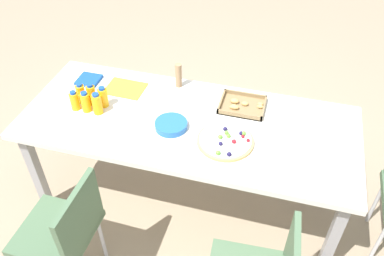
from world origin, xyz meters
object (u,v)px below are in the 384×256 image
plate_stack (171,125)px  napkin_stack (89,80)px  juice_bottle_4 (92,94)px  snack_tray (242,105)px  cardboard_tube (179,75)px  fruit_pizza (226,141)px  chair_near_left (65,229)px  juice_bottle_5 (103,98)px  paper_folder (125,88)px  juice_bottle_2 (97,104)px  party_table (188,129)px  juice_bottle_3 (81,93)px  juice_bottle_1 (86,102)px  juice_bottle_0 (75,101)px

plate_stack → napkin_stack: (-0.70, 0.31, -0.01)m
juice_bottle_4 → plate_stack: 0.57m
snack_tray → cardboard_tube: cardboard_tube is taller
fruit_pizza → chair_near_left: bearing=-138.3°
juice_bottle_5 → paper_folder: (0.06, 0.21, -0.06)m
juice_bottle_2 → juice_bottle_4: size_ratio=0.98×
napkin_stack → party_table: bearing=-16.0°
juice_bottle_5 → paper_folder: juice_bottle_5 is taller
juice_bottle_2 → juice_bottle_5: (0.01, 0.07, -0.00)m
juice_bottle_3 → party_table: bearing=-0.2°
juice_bottle_1 → juice_bottle_5: bearing=40.1°
snack_tray → paper_folder: (-0.80, -0.02, -0.01)m
juice_bottle_0 → plate_stack: 0.64m
fruit_pizza → plate_stack: 0.35m
juice_bottle_1 → paper_folder: 0.32m
juice_bottle_4 → juice_bottle_5: size_ratio=1.05×
juice_bottle_4 → cardboard_tube: bearing=34.8°
juice_bottle_3 → plate_stack: (0.63, -0.09, -0.05)m
snack_tray → napkin_stack: bearing=-180.0°
juice_bottle_3 → plate_stack: size_ratio=0.71×
juice_bottle_0 → juice_bottle_3: (0.01, 0.08, 0.00)m
snack_tray → cardboard_tube: (-0.46, 0.11, 0.07)m
juice_bottle_3 → paper_folder: bearing=43.9°
juice_bottle_4 → snack_tray: (0.93, 0.22, -0.06)m
juice_bottle_5 → cardboard_tube: bearing=40.5°
juice_bottle_0 → fruit_pizza: 0.99m
juice_bottle_4 → plate_stack: juice_bottle_4 is taller
juice_bottle_3 → juice_bottle_0: bearing=-93.6°
party_table → juice_bottle_5: juice_bottle_5 is taller
juice_bottle_0 → napkin_stack: bearing=101.6°
chair_near_left → juice_bottle_1: (-0.18, 0.70, 0.31)m
juice_bottle_0 → fruit_pizza: (0.98, -0.05, -0.05)m
juice_bottle_5 → snack_tray: juice_bottle_5 is taller
chair_near_left → juice_bottle_0: (-0.25, 0.70, 0.30)m
juice_bottle_3 → juice_bottle_2: bearing=-27.3°
juice_bottle_5 → paper_folder: bearing=74.9°
juice_bottle_3 → fruit_pizza: size_ratio=0.42×
juice_bottle_4 → paper_folder: bearing=55.9°
juice_bottle_2 → juice_bottle_3: 0.17m
party_table → juice_bottle_2: juice_bottle_2 is taller
snack_tray → plate_stack: size_ratio=1.46×
party_table → chair_near_left: 0.92m
juice_bottle_0 → napkin_stack: size_ratio=0.89×
juice_bottle_3 → napkin_stack: 0.24m
juice_bottle_2 → juice_bottle_5: size_ratio=1.03×
juice_bottle_5 → fruit_pizza: juice_bottle_5 is taller
napkin_stack → cardboard_tube: 0.63m
juice_bottle_2 → juice_bottle_3: bearing=152.7°
juice_bottle_0 → juice_bottle_2: juice_bottle_2 is taller
juice_bottle_3 → fruit_pizza: juice_bottle_3 is taller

